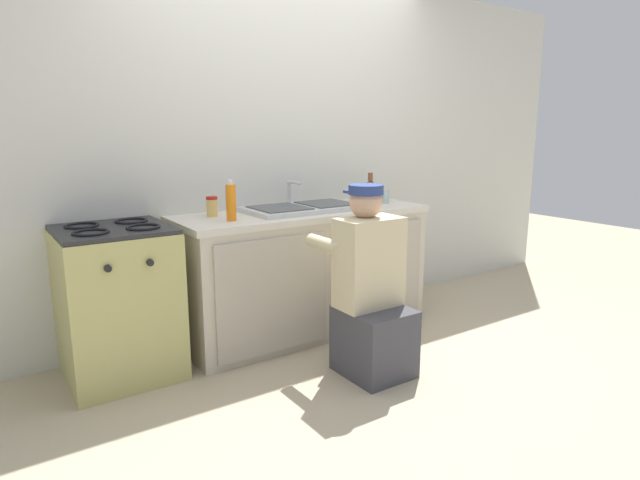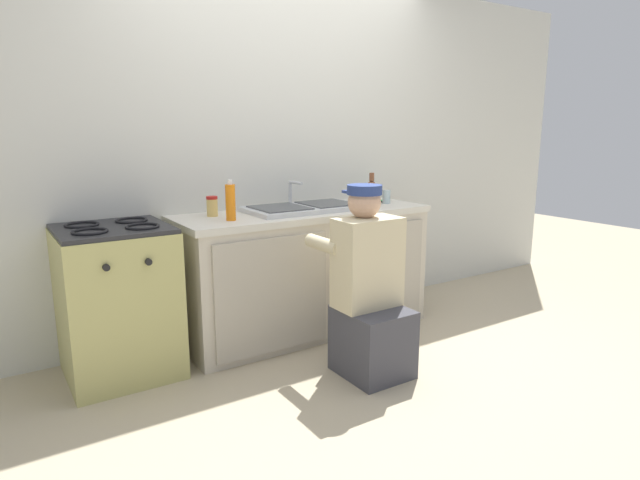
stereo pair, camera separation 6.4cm
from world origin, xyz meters
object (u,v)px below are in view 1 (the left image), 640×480
object	(u,v)px
stove_range	(118,302)
plumber_person	(371,297)
water_glass	(385,197)
condiment_jar	(212,207)
cell_phone	(375,200)
sink_double_basin	(303,208)
soap_bottle_orange	(231,202)
vase_decorative	(370,192)

from	to	relation	value
stove_range	plumber_person	world-z (taller)	plumber_person
water_glass	condiment_jar	world-z (taller)	condiment_jar
cell_phone	plumber_person	bearing A→B (deg)	-130.82
stove_range	cell_phone	distance (m)	2.01
sink_double_basin	plumber_person	size ratio (longest dim) A/B	0.72
plumber_person	cell_phone	size ratio (longest dim) A/B	7.89
cell_phone	water_glass	bearing A→B (deg)	-96.62
soap_bottle_orange	condiment_jar	distance (m)	0.22
cell_phone	soap_bottle_orange	size ratio (longest dim) A/B	0.56
cell_phone	condiment_jar	distance (m)	1.33
soap_bottle_orange	vase_decorative	bearing A→B (deg)	4.80
plumber_person	vase_decorative	bearing A→B (deg)	51.36
plumber_person	condiment_jar	world-z (taller)	plumber_person
water_glass	condiment_jar	xyz separation A→B (m)	(-1.31, 0.15, 0.01)
soap_bottle_orange	condiment_jar	xyz separation A→B (m)	(-0.04, 0.21, -0.05)
soap_bottle_orange	condiment_jar	bearing A→B (deg)	99.73
plumber_person	soap_bottle_orange	bearing A→B (deg)	129.49
water_glass	soap_bottle_orange	bearing A→B (deg)	-177.45
stove_range	condiment_jar	xyz separation A→B (m)	(0.64, 0.11, 0.49)
vase_decorative	stove_range	bearing A→B (deg)	179.85
plumber_person	condiment_jar	bearing A→B (deg)	123.77
plumber_person	water_glass	size ratio (longest dim) A/B	11.04
soap_bottle_orange	vase_decorative	xyz separation A→B (m)	(1.17, 0.10, -0.02)
cell_phone	water_glass	distance (m)	0.14
plumber_person	cell_phone	world-z (taller)	plumber_person
stove_range	water_glass	size ratio (longest dim) A/B	8.92
sink_double_basin	vase_decorative	bearing A→B (deg)	-0.68
vase_decorative	water_glass	bearing A→B (deg)	-20.52
condiment_jar	cell_phone	bearing A→B (deg)	-1.07
soap_bottle_orange	plumber_person	bearing A→B (deg)	-50.51
condiment_jar	stove_range	bearing A→B (deg)	-170.51
plumber_person	vase_decorative	xyz separation A→B (m)	(0.61, 0.77, 0.49)
stove_range	plumber_person	distance (m)	1.45
sink_double_basin	cell_phone	distance (m)	0.71
cell_phone	sink_double_basin	bearing A→B (deg)	-173.56
stove_range	soap_bottle_orange	world-z (taller)	soap_bottle_orange
stove_range	condiment_jar	distance (m)	0.81
sink_double_basin	cell_phone	world-z (taller)	sink_double_basin
water_glass	plumber_person	bearing A→B (deg)	-134.86
sink_double_basin	condiment_jar	xyz separation A→B (m)	(-0.62, 0.10, 0.05)
soap_bottle_orange	condiment_jar	size ratio (longest dim) A/B	1.95
vase_decorative	condiment_jar	world-z (taller)	vase_decorative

